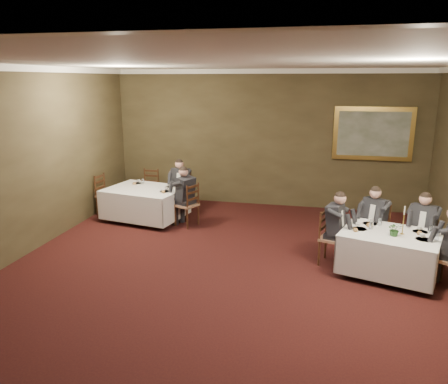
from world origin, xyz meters
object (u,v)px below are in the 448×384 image
at_px(diner_sec_backright, 181,192).
at_px(painting, 373,134).
at_px(chair_sec_backright, 182,201).
at_px(chair_sec_endleft, 107,203).
at_px(table_main, 389,251).
at_px(diner_main_backleft, 374,230).
at_px(diner_main_backright, 422,237).
at_px(chair_main_backright, 421,249).
at_px(centerpiece, 395,229).
at_px(candlestick, 403,224).
at_px(chair_main_backleft, 373,241).
at_px(chair_sec_endright, 187,214).
at_px(chair_sec_backleft, 149,197).
at_px(chair_main_endleft, 332,249).
at_px(diner_main_endleft, 333,237).
at_px(diner_sec_endright, 187,204).
at_px(table_second, 145,201).

relative_size(diner_sec_backright, painting, 0.72).
height_order(chair_sec_backright, chair_sec_endleft, same).
bearing_deg(table_main, diner_main_backleft, 100.29).
xyz_separation_m(diner_main_backright, diner_sec_backright, (-5.20, 2.15, 0.00)).
height_order(chair_main_backright, chair_sec_endleft, same).
height_order(diner_main_backleft, centerpiece, diner_main_backleft).
bearing_deg(chair_main_backright, candlestick, 77.80).
height_order(chair_main_backright, painting, painting).
xyz_separation_m(centerpiece, painting, (-0.04, 3.96, 1.07)).
relative_size(chair_main_backleft, diner_sec_backright, 0.74).
distance_m(table_main, diner_sec_backright, 5.34).
distance_m(chair_main_backright, chair_sec_endright, 4.87).
distance_m(chair_main_backleft, centerpiece, 1.19).
distance_m(chair_sec_backleft, chair_sec_endright, 1.83).
distance_m(chair_sec_endleft, painting, 6.72).
xyz_separation_m(chair_main_endleft, diner_sec_backright, (-3.64, 2.47, 0.23)).
bearing_deg(chair_sec_endright, chair_sec_backright, 48.93).
bearing_deg(chair_main_backleft, diner_main_backleft, 90.00).
bearing_deg(chair_main_backleft, diner_main_endleft, 69.97).
bearing_deg(chair_sec_backleft, diner_sec_endright, 141.27).
bearing_deg(candlestick, chair_main_endleft, 164.57).
distance_m(diner_sec_backright, diner_sec_endright, 1.09).
height_order(chair_sec_backright, candlestick, candlestick).
xyz_separation_m(diner_main_endleft, chair_sec_endleft, (-5.38, 1.89, -0.23)).
bearing_deg(chair_sec_endright, diner_main_endleft, -90.69).
bearing_deg(chair_main_backleft, chair_main_endleft, 69.41).
distance_m(chair_main_endleft, painting, 4.03).
relative_size(diner_sec_backright, centerpiece, 5.42).
bearing_deg(diner_main_backright, diner_main_backleft, 5.97).
relative_size(chair_main_endleft, chair_sec_endleft, 1.00).
xyz_separation_m(diner_main_backright, centerpiece, (-0.59, -0.74, 0.38)).
distance_m(diner_main_backleft, chair_sec_backright, 4.81).
relative_size(chair_main_endleft, chair_sec_backright, 1.00).
distance_m(chair_sec_endright, centerpiece, 4.59).
bearing_deg(candlestick, diner_main_endleft, 164.58).
bearing_deg(diner_main_endleft, diner_sec_backright, -106.99).
bearing_deg(table_second, chair_main_backright, -12.97).
xyz_separation_m(table_second, diner_sec_endright, (1.09, -0.20, 0.06)).
relative_size(chair_sec_backright, painting, 0.53).
bearing_deg(candlestick, chair_sec_backright, 149.57).
xyz_separation_m(chair_main_backright, diner_main_endleft, (-1.55, -0.34, 0.23)).
height_order(diner_main_backright, centerpiece, diner_main_backright).
distance_m(diner_main_backright, chair_sec_endright, 4.88).
distance_m(table_second, painting, 5.73).
bearing_deg(painting, centerpiece, -89.49).
bearing_deg(chair_sec_backright, chair_main_backleft, 160.51).
bearing_deg(diner_main_backright, table_second, 10.50).
bearing_deg(diner_sec_endright, diner_main_backleft, -78.69).
distance_m(diner_sec_endright, painting, 4.83).
xyz_separation_m(chair_main_endleft, chair_sec_endleft, (-5.37, 1.88, 0.00)).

